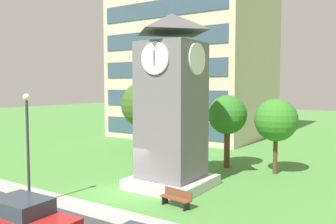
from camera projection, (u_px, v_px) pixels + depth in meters
The scene contains 10 objects.
ground_plane at pixel (120, 192), 20.55m from camera, with size 160.00×160.00×0.00m, color #4C893D.
kerb_strip at pixel (83, 207), 18.13m from camera, with size 120.00×1.60×0.01m, color #9E9E99.
office_building at pixel (195, 32), 44.10m from camera, with size 16.85×15.00×25.60m.
clock_tower at pixel (172, 111), 21.39m from camera, with size 4.48×4.48×10.43m.
park_bench at pixel (176, 198), 18.10m from camera, with size 1.85×0.75×0.88m.
street_lamp at pixel (28, 137), 18.08m from camera, with size 0.36×0.36×5.76m.
tree_streetside at pixel (227, 115), 26.59m from camera, with size 2.92×2.92×5.47m.
tree_near_tower at pixel (144, 105), 34.21m from camera, with size 4.42×4.42×6.55m.
tree_by_building at pixel (276, 120), 24.65m from camera, with size 2.98×2.98×5.28m.
parked_car_red at pixel (24, 220), 14.09m from camera, with size 4.61×2.12×1.69m.
Camera 1 is at (13.40, -15.30, 6.16)m, focal length 38.00 mm.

